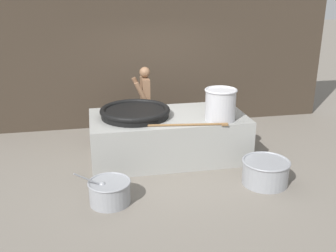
{
  "coord_description": "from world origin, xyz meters",
  "views": [
    {
      "loc": [
        -1.36,
        -6.89,
        3.13
      ],
      "look_at": [
        0.0,
        0.0,
        0.63
      ],
      "focal_mm": 42.0,
      "sensor_mm": 36.0,
      "label": 1
    }
  ],
  "objects_px": {
    "giant_wok_near": "(135,112)",
    "stock_pot": "(220,104)",
    "cook": "(145,101)",
    "prep_bowl_vegetables": "(110,191)",
    "prep_bowl_meat": "(265,171)"
  },
  "relations": [
    {
      "from": "giant_wok_near",
      "to": "stock_pot",
      "type": "bearing_deg",
      "value": -17.79
    },
    {
      "from": "cook",
      "to": "prep_bowl_vegetables",
      "type": "bearing_deg",
      "value": 70.47
    },
    {
      "from": "stock_pot",
      "to": "prep_bowl_vegetables",
      "type": "height_order",
      "value": "stock_pot"
    },
    {
      "from": "stock_pot",
      "to": "cook",
      "type": "relative_size",
      "value": 0.37
    },
    {
      "from": "giant_wok_near",
      "to": "prep_bowl_vegetables",
      "type": "relative_size",
      "value": 1.56
    },
    {
      "from": "stock_pot",
      "to": "prep_bowl_vegetables",
      "type": "distance_m",
      "value": 2.53
    },
    {
      "from": "prep_bowl_meat",
      "to": "cook",
      "type": "bearing_deg",
      "value": 124.22
    },
    {
      "from": "stock_pot",
      "to": "prep_bowl_meat",
      "type": "height_order",
      "value": "stock_pot"
    },
    {
      "from": "giant_wok_near",
      "to": "stock_pot",
      "type": "distance_m",
      "value": 1.58
    },
    {
      "from": "prep_bowl_meat",
      "to": "stock_pot",
      "type": "bearing_deg",
      "value": 117.73
    },
    {
      "from": "cook",
      "to": "prep_bowl_meat",
      "type": "distance_m",
      "value": 3.04
    },
    {
      "from": "stock_pot",
      "to": "giant_wok_near",
      "type": "bearing_deg",
      "value": 162.21
    },
    {
      "from": "giant_wok_near",
      "to": "prep_bowl_vegetables",
      "type": "xyz_separation_m",
      "value": [
        -0.59,
        -1.57,
        -0.74
      ]
    },
    {
      "from": "stock_pot",
      "to": "prep_bowl_vegetables",
      "type": "bearing_deg",
      "value": -152.23
    },
    {
      "from": "giant_wok_near",
      "to": "cook",
      "type": "relative_size",
      "value": 0.83
    }
  ]
}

